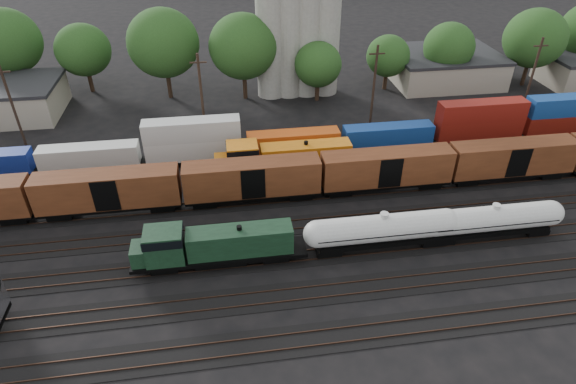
{
  "coord_description": "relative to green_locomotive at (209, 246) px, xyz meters",
  "views": [
    {
      "loc": [
        -9.46,
        -39.99,
        31.46
      ],
      "look_at": [
        -3.2,
        2.0,
        3.0
      ],
      "focal_mm": 30.0,
      "sensor_mm": 36.0,
      "label": 1
    }
  ],
  "objects": [
    {
      "name": "ground",
      "position": [
        11.63,
        5.0,
        -2.48
      ],
      "size": [
        600.0,
        600.0,
        0.0
      ],
      "primitive_type": "plane",
      "color": "black"
    },
    {
      "name": "tracks",
      "position": [
        11.63,
        5.0,
        -2.43
      ],
      "size": [
        180.0,
        33.2,
        0.2
      ],
      "color": "black",
      "rests_on": "ground"
    },
    {
      "name": "green_locomotive",
      "position": [
        0.0,
        0.0,
        0.0
      ],
      "size": [
        16.36,
        2.89,
        4.33
      ],
      "color": "black",
      "rests_on": "ground"
    },
    {
      "name": "tank_car_a",
      "position": [
        16.67,
        0.0,
        -0.02
      ],
      "size": [
        15.65,
        2.8,
        4.1
      ],
      "color": "silver",
      "rests_on": "ground"
    },
    {
      "name": "tank_car_b",
      "position": [
        28.13,
        0.0,
        -0.12
      ],
      "size": [
        15.0,
        2.68,
        3.93
      ],
      "color": "silver",
      "rests_on": "ground"
    },
    {
      "name": "orange_locomotive",
      "position": [
        8.7,
        15.0,
        0.11
      ],
      "size": [
        18.15,
        3.03,
        4.54
      ],
      "color": "black",
      "rests_on": "ground"
    },
    {
      "name": "boxcar_string",
      "position": [
        4.87,
        10.0,
        0.64
      ],
      "size": [
        138.2,
        2.9,
        4.2
      ],
      "color": "black",
      "rests_on": "ground"
    },
    {
      "name": "container_wall",
      "position": [
        28.16,
        20.0,
        0.06
      ],
      "size": [
        187.84,
        2.6,
        5.8
      ],
      "color": "black",
      "rests_on": "ground"
    },
    {
      "name": "grain_silo",
      "position": [
        14.92,
        41.0,
        8.78
      ],
      "size": [
        13.4,
        5.0,
        29.0
      ],
      "color": "#9C9A8F",
      "rests_on": "ground"
    },
    {
      "name": "industrial_sheds",
      "position": [
        18.26,
        40.25,
        0.08
      ],
      "size": [
        119.38,
        17.26,
        5.1
      ],
      "color": "#9E937F",
      "rests_on": "ground"
    },
    {
      "name": "tree_band",
      "position": [
        8.74,
        42.37,
        5.45
      ],
      "size": [
        168.03,
        22.59,
        14.31
      ],
      "color": "black",
      "rests_on": "ground"
    },
    {
      "name": "utility_poles",
      "position": [
        11.63,
        27.0,
        3.73
      ],
      "size": [
        122.2,
        0.36,
        12.0
      ],
      "color": "black",
      "rests_on": "ground"
    }
  ]
}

